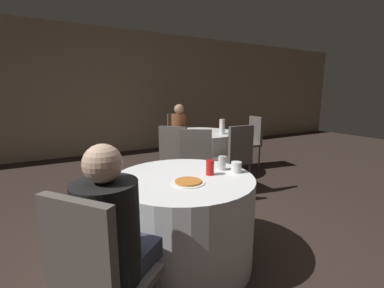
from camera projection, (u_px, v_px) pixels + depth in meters
ground_plane at (180, 263)px, 2.11m from camera, size 16.00×16.00×0.00m
wall_back at (91, 92)px, 5.65m from camera, size 16.00×0.06×2.80m
table_near at (184, 219)px, 2.11m from camera, size 1.13×1.13×0.73m
table_far at (199, 153)px, 4.46m from camera, size 1.26×1.26×0.73m
chair_near_southwest at (95, 272)px, 1.18m from camera, size 0.56×0.56×0.96m
chair_near_northeast at (195, 163)px, 3.03m from camera, size 0.56×0.56×0.96m
chair_far_south at (237, 153)px, 3.51m from camera, size 0.41×0.41×0.96m
chair_far_east at (252, 138)px, 4.77m from camera, size 0.46×0.46×0.96m
chair_far_southwest at (176, 154)px, 3.45m from camera, size 0.56×0.56×0.96m
chair_far_north at (178, 133)px, 5.36m from camera, size 0.43×0.44×0.96m
person_black_shirt at (119, 250)px, 1.34m from camera, size 0.46×0.44×1.15m
person_floral_shirt at (181, 133)px, 5.20m from camera, size 0.34×0.50×1.17m
pizza_plate_near at (188, 182)px, 1.90m from camera, size 0.25×0.25×0.02m
soda_can_silver at (222, 163)px, 2.21m from camera, size 0.07×0.07×0.12m
soda_can_red at (210, 168)px, 2.08m from camera, size 0.07×0.07×0.12m
cup_near at (236, 167)px, 2.14m from camera, size 0.09×0.09×0.09m
bottle_far at (222, 127)px, 4.15m from camera, size 0.09×0.09×0.24m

